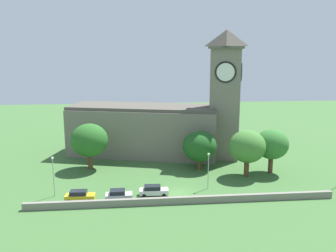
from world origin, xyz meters
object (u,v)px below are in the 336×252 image
(tree_riverside_east, at_px, (89,140))
(church, at_px, (160,123))
(car_white, at_px, (153,191))
(tree_by_tower, at_px, (272,144))
(car_silver, at_px, (119,195))
(streetlamp_west_mid, at_px, (208,165))
(car_yellow, at_px, (80,196))
(tree_riverside_west, at_px, (247,147))
(streetlamp_west_end, at_px, (53,170))
(tree_churchyard, at_px, (200,146))

(tree_riverside_east, bearing_deg, church, 32.24)
(car_white, distance_m, tree_by_tower, 25.97)
(car_silver, relative_size, car_white, 0.89)
(car_white, distance_m, streetlamp_west_mid, 10.53)
(tree_by_tower, relative_size, tree_riverside_east, 0.93)
(tree_by_tower, distance_m, tree_riverside_east, 36.27)
(car_yellow, height_order, tree_riverside_east, tree_riverside_east)
(car_silver, relative_size, tree_riverside_west, 0.47)
(car_yellow, relative_size, tree_riverside_east, 0.50)
(car_yellow, bearing_deg, car_white, 5.97)
(church, height_order, tree_riverside_east, church)
(church, height_order, streetlamp_west_mid, church)
(car_yellow, height_order, tree_by_tower, tree_by_tower)
(streetlamp_west_end, distance_m, tree_riverside_east, 14.84)
(car_yellow, distance_m, tree_riverside_west, 31.98)
(car_silver, relative_size, streetlamp_west_end, 0.63)
(tree_churchyard, distance_m, tree_by_tower, 14.10)
(church, distance_m, tree_riverside_east, 17.82)
(car_yellow, bearing_deg, tree_riverside_east, 90.51)
(church, bearing_deg, tree_riverside_east, -147.76)
(car_silver, distance_m, tree_riverside_west, 26.31)
(tree_by_tower, height_order, tree_riverside_west, tree_riverside_west)
(tree_churchyard, xyz_separation_m, tree_riverside_west, (8.20, -5.22, 1.08))
(car_yellow, distance_m, streetlamp_west_mid, 22.08)
(church, distance_m, car_yellow, 30.85)
(streetlamp_west_end, bearing_deg, streetlamp_west_mid, 1.90)
(church, xyz_separation_m, streetlamp_west_mid, (6.66, -22.73, -3.15))
(car_white, height_order, tree_riverside_west, tree_riverside_west)
(church, height_order, car_yellow, church)
(streetlamp_west_end, relative_size, tree_riverside_east, 0.72)
(tree_riverside_west, bearing_deg, car_yellow, -163.19)
(car_white, distance_m, tree_riverside_east, 20.27)
(tree_by_tower, bearing_deg, car_white, -158.59)
(tree_churchyard, bearing_deg, tree_riverside_west, -32.47)
(church, distance_m, tree_riverside_west, 23.04)
(church, relative_size, tree_riverside_east, 4.28)
(car_silver, relative_size, tree_by_tower, 0.49)
(church, xyz_separation_m, car_silver, (-8.72, -26.41, -6.60))
(car_white, xyz_separation_m, streetlamp_west_end, (-16.31, 1.39, 3.65))
(tree_by_tower, distance_m, tree_riverside_west, 5.52)
(tree_churchyard, bearing_deg, church, 121.15)
(church, bearing_deg, streetlamp_west_end, -129.34)
(streetlamp_west_end, xyz_separation_m, tree_riverside_west, (34.71, 6.51, 1.34))
(streetlamp_west_end, bearing_deg, car_yellow, -30.51)
(tree_churchyard, distance_m, tree_riverside_east, 22.36)
(car_silver, height_order, car_white, car_silver)
(car_silver, distance_m, tree_riverside_east, 18.79)
(tree_churchyard, xyz_separation_m, tree_riverside_east, (-22.19, 2.39, 1.24))
(car_silver, distance_m, streetlamp_west_end, 11.57)
(tree_by_tower, bearing_deg, tree_riverside_west, -165.24)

